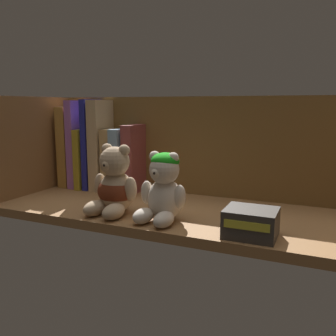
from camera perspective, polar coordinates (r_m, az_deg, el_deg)
shelf_board at (r=82.20cm, az=1.76°, el=-7.22°), size 82.50×29.86×2.00cm
shelf_back_panel at (r=93.88cm, az=5.38°, el=2.74°), size 84.90×1.20×27.17cm
shelf_side_panel_left at (r=102.74cm, az=-20.51°, el=2.77°), size 1.60×32.26×27.17cm
book_0 at (r=109.10cm, az=-14.71°, el=3.27°), size 3.03×10.33×22.46cm
book_1 at (r=107.10cm, az=-13.42°, el=3.68°), size 2.24×10.79×24.25cm
book_2 at (r=106.08cm, az=-12.26°, el=1.55°), size 1.90×12.04×16.45cm
book_3 at (r=104.28cm, az=-11.34°, el=3.67°), size 1.70×10.90×24.49cm
book_4 at (r=102.67cm, az=-10.02°, el=3.57°), size 3.10×11.01×24.34cm
book_5 at (r=101.28cm, az=-8.32°, el=1.34°), size 2.90×10.08×16.66cm
book_6 at (r=99.56cm, az=-6.72°, el=1.30°), size 2.74×12.30×16.89cm
book_7 at (r=97.84cm, az=-5.04°, el=1.49°), size 3.00×10.48×17.95cm
teddy_bear_larger at (r=79.13cm, az=-8.29°, el=-2.85°), size 11.00×11.60×14.94cm
teddy_bear_smaller at (r=73.01cm, az=-0.91°, el=-3.21°), size 10.29×10.55×13.97cm
small_product_box at (r=67.07cm, az=12.79°, el=-8.31°), size 9.06×7.81×5.00cm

